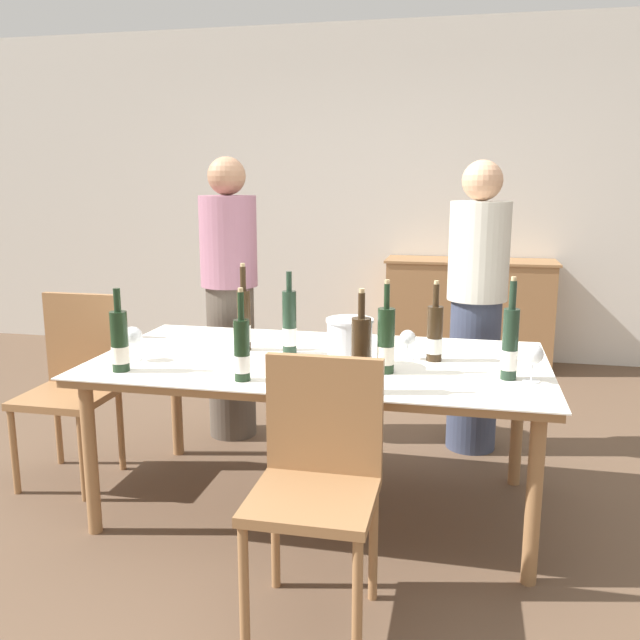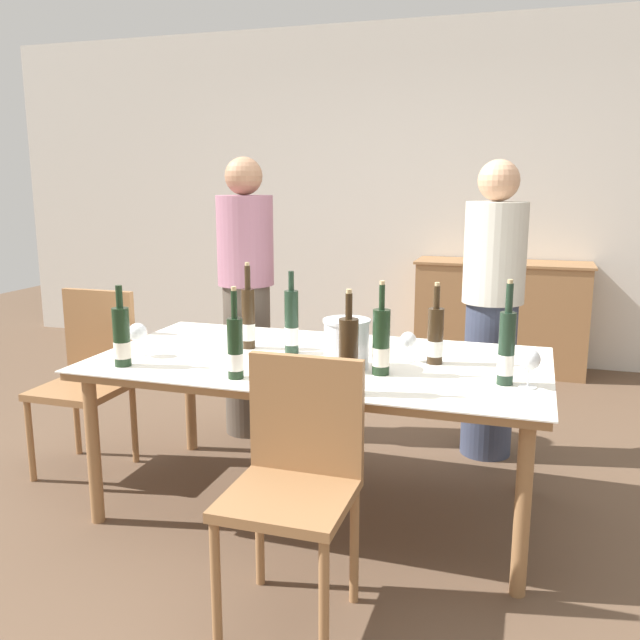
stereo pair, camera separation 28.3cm
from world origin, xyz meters
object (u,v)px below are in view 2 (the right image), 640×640
object	(u,v)px
wine_glass_1	(138,333)
chair_near_front	(296,470)
wine_bottle_5	(122,338)
person_guest_left	(492,311)
wine_bottle_7	(292,324)
wine_bottle_3	(506,349)
wine_bottle_1	(381,344)
ice_bucket	(346,342)
dining_table	(320,371)
wine_bottle_4	(248,319)
wine_bottle_6	(435,337)
sideboard_cabinet	(500,316)
wine_bottle_0	(348,358)
wine_glass_2	(408,341)
wine_glass_0	(529,361)
wine_bottle_2	(235,349)
chair_left_end	(90,369)

from	to	relation	value
wine_glass_1	chair_near_front	size ratio (longest dim) A/B	0.17
wine_bottle_5	person_guest_left	bearing A→B (deg)	40.54
wine_glass_1	person_guest_left	size ratio (longest dim) A/B	0.10
wine_bottle_7	wine_bottle_3	bearing A→B (deg)	-12.02
wine_bottle_1	person_guest_left	distance (m)	1.13
ice_bucket	person_guest_left	bearing A→B (deg)	61.64
dining_table	wine_bottle_4	world-z (taller)	wine_bottle_4
dining_table	wine_bottle_6	bearing A→B (deg)	8.91
sideboard_cabinet	wine_bottle_1	bearing A→B (deg)	-97.03
wine_bottle_0	wine_bottle_6	distance (m)	0.59
wine_bottle_1	wine_bottle_7	world-z (taller)	wine_bottle_1
wine_bottle_1	person_guest_left	xyz separation A→B (m)	(0.38, 1.06, -0.04)
wine_bottle_6	chair_near_front	world-z (taller)	wine_bottle_6
wine_bottle_4	wine_glass_1	bearing A→B (deg)	-145.72
wine_bottle_3	wine_glass_1	distance (m)	1.63
wine_bottle_7	wine_glass_2	xyz separation A→B (m)	(0.55, 0.02, -0.05)
wine_bottle_7	wine_glass_0	bearing A→B (deg)	-12.09
wine_bottle_2	wine_bottle_6	size ratio (longest dim) A/B	1.05
sideboard_cabinet	wine_bottle_7	distance (m)	2.80
wine_glass_1	chair_near_front	distance (m)	1.16
dining_table	wine_bottle_5	bearing A→B (deg)	-154.74
wine_bottle_2	wine_glass_2	xyz separation A→B (m)	(0.62, 0.47, -0.03)
wine_glass_0	wine_glass_2	distance (m)	0.57
wine_bottle_3	wine_bottle_7	distance (m)	1.00
wine_bottle_0	person_guest_left	size ratio (longest dim) A/B	0.25
dining_table	wine_glass_1	distance (m)	0.85
wine_bottle_3	person_guest_left	xyz separation A→B (m)	(-0.12, 1.05, -0.05)
wine_bottle_2	wine_glass_0	xyz separation A→B (m)	(1.14, 0.23, -0.01)
wine_bottle_3	wine_bottle_5	distance (m)	1.62
ice_bucket	wine_glass_0	distance (m)	0.75
dining_table	wine_bottle_7	distance (m)	0.26
dining_table	wine_bottle_4	xyz separation A→B (m)	(-0.39, 0.09, 0.20)
wine_bottle_0	wine_bottle_7	distance (m)	0.66
wine_bottle_0	chair_near_front	size ratio (longest dim) A/B	0.44
wine_bottle_7	chair_left_end	xyz separation A→B (m)	(-1.15, 0.03, -0.32)
person_guest_left	dining_table	bearing A→B (deg)	-127.85
wine_bottle_0	wine_bottle_1	size ratio (longest dim) A/B	1.02
wine_bottle_7	wine_glass_1	bearing A→B (deg)	-158.27
wine_glass_1	chair_left_end	distance (m)	0.64
wine_bottle_5	wine_glass_1	distance (m)	0.17
wine_bottle_0	chair_left_end	size ratio (longest dim) A/B	0.42
wine_bottle_5	person_guest_left	size ratio (longest dim) A/B	0.22
wine_bottle_4	wine_glass_1	world-z (taller)	wine_bottle_4
sideboard_cabinet	wine_glass_2	bearing A→B (deg)	-96.13
dining_table	wine_bottle_2	xyz separation A→B (m)	(-0.24, -0.40, 0.18)
wine_glass_0	person_guest_left	xyz separation A→B (m)	(-0.21, 1.07, -0.01)
sideboard_cabinet	dining_table	xyz separation A→B (m)	(-0.67, -2.70, 0.22)
wine_bottle_1	wine_bottle_6	distance (m)	0.31
chair_left_end	wine_bottle_6	bearing A→B (deg)	-0.30
dining_table	chair_near_front	size ratio (longest dim) A/B	2.21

